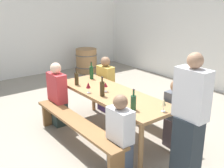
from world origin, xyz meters
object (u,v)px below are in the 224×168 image
at_px(wine_bottle_0, 91,72).
at_px(wine_glass_2, 105,85).
at_px(wine_bottle_1, 77,79).
at_px(wine_bottle_3, 133,102).
at_px(bench_far, 142,105).
at_px(wine_barrel, 86,61).
at_px(tasting_table, 112,97).
at_px(wine_glass_0, 88,85).
at_px(seated_guest_near_0, 58,96).
at_px(seated_guest_far_0, 106,85).
at_px(seated_guest_far_1, 175,114).
at_px(wine_bottle_2, 102,89).
at_px(wine_glass_1, 164,103).
at_px(standing_host, 189,125).
at_px(seated_guest_near_1, 120,136).
at_px(bench_near, 76,126).

height_order(wine_bottle_0, wine_glass_2, wine_bottle_0).
bearing_deg(wine_bottle_1, wine_bottle_3, 1.83).
height_order(bench_far, wine_barrel, wine_barrel).
xyz_separation_m(tasting_table, wine_glass_0, (-0.23, -0.31, 0.20)).
distance_m(tasting_table, wine_glass_2, 0.23).
relative_size(wine_glass_0, seated_guest_near_0, 0.16).
xyz_separation_m(seated_guest_far_0, seated_guest_far_1, (1.81, 0.00, -0.00)).
relative_size(wine_bottle_0, wine_bottle_2, 1.06).
xyz_separation_m(wine_bottle_2, wine_glass_0, (-0.26, -0.09, 0.00)).
relative_size(wine_glass_0, wine_glass_1, 0.98).
relative_size(wine_bottle_1, standing_host, 0.19).
xyz_separation_m(wine_glass_0, seated_guest_far_0, (-0.68, 0.85, -0.34)).
relative_size(wine_bottle_3, seated_guest_near_0, 0.26).
bearing_deg(seated_guest_far_0, wine_bottle_3, 65.90).
bearing_deg(wine_bottle_0, standing_host, -5.85).
height_order(wine_glass_1, seated_guest_near_0, seated_guest_near_0).
distance_m(seated_guest_near_1, seated_guest_far_1, 1.08).
xyz_separation_m(wine_glass_0, seated_guest_near_0, (-0.68, -0.23, -0.33)).
distance_m(bench_near, seated_guest_near_0, 0.94).
relative_size(wine_bottle_1, seated_guest_far_1, 0.29).
bearing_deg(bench_far, seated_guest_far_0, -170.69).
bearing_deg(seated_guest_near_0, wine_bottle_2, -70.64).
bearing_deg(wine_bottle_1, wine_bottle_0, 110.62).
xyz_separation_m(wine_bottle_0, seated_guest_near_1, (1.75, -0.72, -0.36)).
distance_m(wine_bottle_2, seated_guest_far_0, 1.25).
distance_m(seated_guest_near_0, standing_host, 2.54).
bearing_deg(wine_glass_0, wine_bottle_1, 172.28).
relative_size(wine_glass_1, seated_guest_near_1, 0.17).
bearing_deg(wine_bottle_2, wine_glass_0, -159.77).
bearing_deg(wine_bottle_0, bench_far, 30.44).
height_order(wine_bottle_2, wine_glass_1, wine_bottle_2).
bearing_deg(wine_bottle_0, tasting_table, -11.52).
bearing_deg(wine_bottle_0, bench_near, -44.87).
bearing_deg(standing_host, wine_bottle_1, 4.26).
height_order(wine_bottle_2, wine_glass_0, wine_bottle_2).
distance_m(tasting_table, seated_guest_far_1, 1.05).
distance_m(bench_near, wine_bottle_3, 1.02).
relative_size(wine_bottle_0, wine_glass_2, 2.08).
xyz_separation_m(bench_near, bench_far, (0.00, 1.38, 0.00)).
distance_m(bench_near, wine_barrel, 4.49).
bearing_deg(tasting_table, seated_guest_far_0, 149.36).
height_order(wine_bottle_2, seated_guest_near_1, seated_guest_near_1).
xyz_separation_m(wine_glass_0, seated_guest_near_1, (1.10, -0.23, -0.36)).
distance_m(bench_far, wine_bottle_0, 1.14).
relative_size(tasting_table, wine_bottle_0, 6.77).
xyz_separation_m(wine_bottle_2, standing_host, (1.55, 0.14, -0.07)).
bearing_deg(wine_bottle_0, seated_guest_far_0, 96.40).
bearing_deg(seated_guest_near_1, wine_glass_1, -14.36).
distance_m(bench_near, wine_glass_0, 0.68).
height_order(wine_bottle_2, wine_glass_2, wine_bottle_2).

